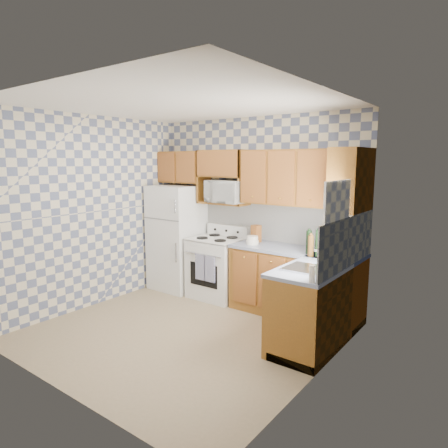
% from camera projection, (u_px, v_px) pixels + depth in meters
% --- Properties ---
extents(floor, '(3.40, 3.40, 0.00)m').
position_uv_depth(floor, '(184.00, 332.00, 4.87)').
color(floor, '#847253').
rests_on(floor, ground).
extents(back_wall, '(3.40, 0.02, 2.70)m').
position_uv_depth(back_wall, '(255.00, 210.00, 5.92)').
color(back_wall, slate).
rests_on(back_wall, ground).
extents(right_wall, '(0.02, 3.20, 2.70)m').
position_uv_depth(right_wall, '(319.00, 240.00, 3.65)').
color(right_wall, slate).
rests_on(right_wall, ground).
extents(backsplash_back, '(2.60, 0.02, 0.56)m').
position_uv_depth(backsplash_back, '(279.00, 222.00, 5.70)').
color(backsplash_back, white).
rests_on(backsplash_back, back_wall).
extents(backsplash_right, '(0.02, 1.60, 0.56)m').
position_uv_depth(backsplash_right, '(348.00, 242.00, 4.31)').
color(backsplash_right, white).
rests_on(backsplash_right, right_wall).
extents(refrigerator, '(0.75, 0.70, 1.68)m').
position_uv_depth(refrigerator, '(177.00, 237.00, 6.48)').
color(refrigerator, white).
rests_on(refrigerator, floor).
extents(stove_body, '(0.76, 0.65, 0.90)m').
position_uv_depth(stove_body, '(217.00, 268.00, 6.08)').
color(stove_body, white).
rests_on(stove_body, floor).
extents(cooktop, '(0.76, 0.65, 0.02)m').
position_uv_depth(cooktop, '(217.00, 239.00, 6.01)').
color(cooktop, silver).
rests_on(cooktop, stove_body).
extents(backguard, '(0.76, 0.08, 0.17)m').
position_uv_depth(backguard, '(228.00, 230.00, 6.22)').
color(backguard, white).
rests_on(backguard, cooktop).
extents(dish_towel_left, '(0.18, 0.02, 0.38)m').
position_uv_depth(dish_towel_left, '(201.00, 267.00, 5.82)').
color(dish_towel_left, navy).
rests_on(dish_towel_left, stove_body).
extents(dish_towel_right, '(0.18, 0.02, 0.38)m').
position_uv_depth(dish_towel_right, '(210.00, 269.00, 5.72)').
color(dish_towel_right, navy).
rests_on(dish_towel_right, stove_body).
extents(base_cabinets_back, '(1.75, 0.60, 0.88)m').
position_uv_depth(base_cabinets_back, '(295.00, 284.00, 5.34)').
color(base_cabinets_back, brown).
rests_on(base_cabinets_back, floor).
extents(base_cabinets_right, '(0.60, 1.60, 0.88)m').
position_uv_depth(base_cabinets_right, '(320.00, 304.00, 4.60)').
color(base_cabinets_right, brown).
rests_on(base_cabinets_right, floor).
extents(countertop_back, '(1.77, 0.63, 0.04)m').
position_uv_depth(countertop_back, '(296.00, 250.00, 5.26)').
color(countertop_back, slate).
rests_on(countertop_back, base_cabinets_back).
extents(countertop_right, '(0.63, 1.60, 0.04)m').
position_uv_depth(countertop_right, '(321.00, 265.00, 4.54)').
color(countertop_right, slate).
rests_on(countertop_right, base_cabinets_right).
extents(upper_cabinets_back, '(1.75, 0.33, 0.74)m').
position_uv_depth(upper_cabinets_back, '(303.00, 178.00, 5.23)').
color(upper_cabinets_back, brown).
rests_on(upper_cabinets_back, back_wall).
extents(upper_cabinets_fridge, '(0.82, 0.33, 0.50)m').
position_uv_depth(upper_cabinets_fridge, '(183.00, 167.00, 6.46)').
color(upper_cabinets_fridge, brown).
rests_on(upper_cabinets_fridge, back_wall).
extents(upper_cabinets_right, '(0.33, 0.70, 0.74)m').
position_uv_depth(upper_cabinets_right, '(351.00, 180.00, 4.66)').
color(upper_cabinets_right, brown).
rests_on(upper_cabinets_right, right_wall).
extents(microwave_shelf, '(0.80, 0.33, 0.03)m').
position_uv_depth(microwave_shelf, '(224.00, 203.00, 6.06)').
color(microwave_shelf, brown).
rests_on(microwave_shelf, back_wall).
extents(microwave, '(0.62, 0.44, 0.33)m').
position_uv_depth(microwave, '(227.00, 192.00, 5.93)').
color(microwave, white).
rests_on(microwave, microwave_shelf).
extents(sink, '(0.48, 0.40, 0.03)m').
position_uv_depth(sink, '(309.00, 269.00, 4.25)').
color(sink, '#B7B7BC').
rests_on(sink, countertop_right).
extents(window, '(0.02, 0.66, 0.86)m').
position_uv_depth(window, '(337.00, 223.00, 4.00)').
color(window, white).
rests_on(window, right_wall).
extents(bottle_0, '(0.07, 0.07, 0.32)m').
position_uv_depth(bottle_0, '(318.00, 243.00, 4.85)').
color(bottle_0, black).
rests_on(bottle_0, countertop_back).
extents(bottle_1, '(0.07, 0.07, 0.30)m').
position_uv_depth(bottle_1, '(324.00, 246.00, 4.74)').
color(bottle_1, black).
rests_on(bottle_1, countertop_back).
extents(bottle_2, '(0.07, 0.07, 0.28)m').
position_uv_depth(bottle_2, '(331.00, 246.00, 4.79)').
color(bottle_2, '#4F3213').
rests_on(bottle_2, countertop_back).
extents(bottle_3, '(0.07, 0.07, 0.26)m').
position_uv_depth(bottle_3, '(311.00, 246.00, 4.85)').
color(bottle_3, '#4F3213').
rests_on(bottle_3, countertop_back).
extents(bottle_4, '(0.07, 0.07, 0.29)m').
position_uv_depth(bottle_4, '(309.00, 242.00, 4.98)').
color(bottle_4, black).
rests_on(bottle_4, countertop_back).
extents(knife_block, '(0.13, 0.13, 0.25)m').
position_uv_depth(knife_block, '(256.00, 234.00, 5.70)').
color(knife_block, brown).
rests_on(knife_block, countertop_back).
extents(electric_kettle, '(0.15, 0.15, 0.19)m').
position_uv_depth(electric_kettle, '(334.00, 247.00, 4.96)').
color(electric_kettle, white).
rests_on(electric_kettle, countertop_back).
extents(food_containers, '(0.18, 0.18, 0.12)m').
position_uv_depth(food_containers, '(252.00, 240.00, 5.55)').
color(food_containers, silver).
rests_on(food_containers, countertop_back).
extents(soap_bottle, '(0.06, 0.06, 0.17)m').
position_uv_depth(soap_bottle, '(312.00, 274.00, 3.79)').
color(soap_bottle, silver).
rests_on(soap_bottle, countertop_right).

